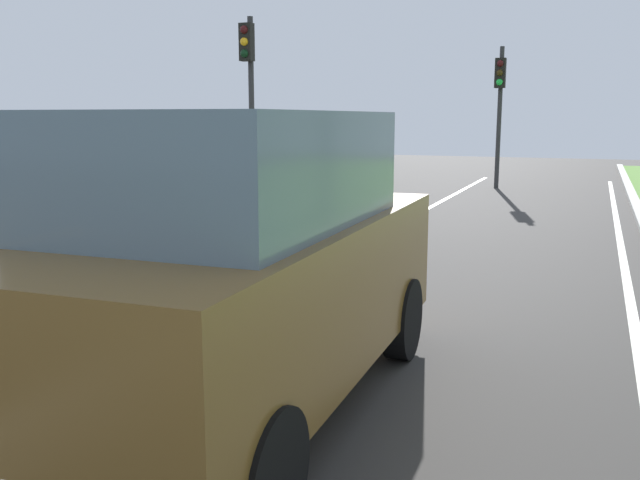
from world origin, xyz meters
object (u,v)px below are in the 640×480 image
at_px(traffic_light_overhead_left, 249,78).
at_px(traffic_light_far_median, 500,95).
at_px(car_suv_ahead, 241,263).
at_px(car_hatchback_far, 250,200).

bearing_deg(traffic_light_overhead_left, traffic_light_far_median, 52.45).
height_order(car_suv_ahead, car_hatchback_far, car_suv_ahead).
xyz_separation_m(traffic_light_overhead_left, traffic_light_far_median, (5.21, 6.77, -0.28)).
height_order(car_hatchback_far, traffic_light_overhead_left, traffic_light_overhead_left).
relative_size(car_hatchback_far, traffic_light_overhead_left, 0.79).
bearing_deg(car_suv_ahead, car_hatchback_far, 115.48).
distance_m(car_suv_ahead, traffic_light_overhead_left, 12.64).
bearing_deg(traffic_light_far_median, car_suv_ahead, -88.44).
relative_size(car_suv_ahead, traffic_light_far_median, 1.04).
relative_size(traffic_light_overhead_left, traffic_light_far_median, 1.06).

